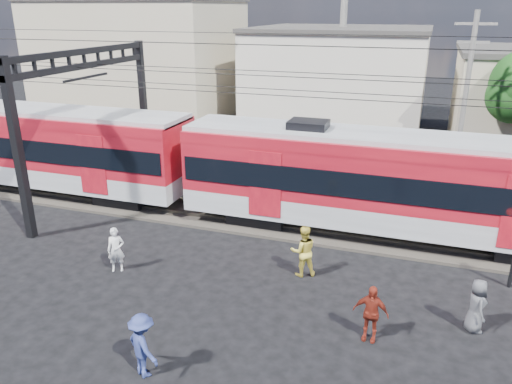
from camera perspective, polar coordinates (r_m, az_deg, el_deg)
ground at (r=14.35m, az=-2.52°, el=-16.41°), size 120.00×120.00×0.00m
track_bed at (r=20.96m, az=5.46°, el=-3.75°), size 70.00×3.40×0.12m
rail_near at (r=20.25m, az=4.96°, el=-4.26°), size 70.00×0.12×0.12m
rail_far at (r=21.59m, az=5.94°, el=-2.69°), size 70.00×0.12×0.12m
commuter_train at (r=19.68m, az=15.52°, el=1.27°), size 50.30×3.08×4.17m
catenary at (r=22.98m, az=-15.94°, el=10.95°), size 70.00×9.30×7.52m
building_west at (r=40.88m, az=-12.99°, el=14.31°), size 14.28×10.20×9.30m
building_midwest at (r=38.51m, az=9.59°, el=12.70°), size 12.24×12.24×7.30m
utility_pole_mid at (r=26.04m, az=22.78°, el=9.83°), size 1.80×0.24×8.50m
pedestrian_a at (r=17.84m, az=-15.71°, el=-6.37°), size 0.69×0.61×1.59m
pedestrian_b at (r=16.94m, az=5.43°, el=-6.72°), size 1.08×0.99×1.80m
pedestrian_c at (r=13.00m, az=-12.83°, el=-16.73°), size 1.27×1.09×1.71m
pedestrian_d at (r=14.20m, az=12.96°, el=-13.33°), size 1.00×0.47×1.66m
pedestrian_e at (r=15.48m, az=23.87°, el=-11.80°), size 0.71×0.89×1.60m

